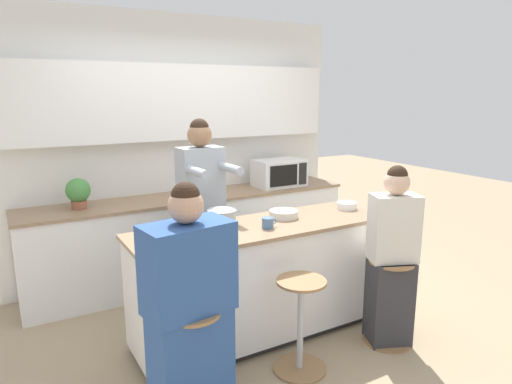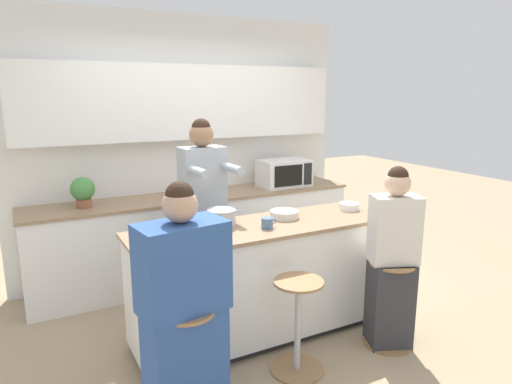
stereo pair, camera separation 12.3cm
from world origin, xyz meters
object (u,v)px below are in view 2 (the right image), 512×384
Objects in this scene: person_seated_near at (392,265)px; potted_plant at (83,191)px; bar_stool_rightmost at (390,302)px; microwave at (284,173)px; kitchen_island at (260,280)px; person_cooking at (204,218)px; banana_bunch at (196,234)px; fruit_bowl at (284,214)px; bar_stool_center at (298,325)px; person_wrapped_blanket at (184,309)px; cooking_pot at (222,218)px; bar_stool_leftmost at (188,360)px; coffee_cup_near at (267,223)px.

person_seated_near reaches higher than potted_plant.
microwave reaches higher than bar_stool_rightmost.
kitchen_island is 1.19× the size of person_cooking.
banana_bunch is (-1.36, 0.55, 0.60)m from bar_stool_rightmost.
potted_plant is at bearing 137.84° from fruit_bowl.
microwave is 1.99× the size of potted_plant.
person_seated_near is at bearing -2.43° from bar_stool_center.
person_wrapped_blanket is 0.67m from banana_bunch.
microwave is (0.20, 1.89, 0.40)m from person_seated_near.
person_seated_near is at bearing -51.40° from fruit_bowl.
cooking_pot is at bearing 31.24° from banana_bunch.
fruit_bowl reaches higher than bar_stool_center.
microwave reaches higher than kitchen_island.
bar_stool_leftmost is 0.48× the size of person_seated_near.
fruit_bowl is at bearing -3.33° from cooking_pot.
bar_stool_leftmost is 0.82m from bar_stool_center.
microwave is (1.02, 1.86, 0.70)m from bar_stool_center.
kitchen_island is 1.83m from potted_plant.
person_wrapped_blanket is 1.01m from coffee_cup_near.
potted_plant reaches higher than bar_stool_rightmost.
person_wrapped_blanket reaches higher than cooking_pot.
person_wrapped_blanket is at bearing -81.83° from potted_plant.
potted_plant is (-0.84, 1.22, 0.06)m from cooking_pot.
banana_bunch is at bearing 174.97° from coffee_cup_near.
person_seated_near is at bearing 0.33° from bar_stool_leftmost.
banana_bunch is (-0.82, -0.14, -0.01)m from fruit_bowl.
person_wrapped_blanket reaches higher than microwave.
person_seated_near is at bearing -31.52° from coffee_cup_near.
fruit_bowl is 0.32m from coffee_cup_near.
fruit_bowl is 0.84× the size of potted_plant.
person_cooking is 0.50m from cooking_pot.
banana_bunch is 0.30× the size of microwave.
bar_stool_rightmost is 0.39× the size of person_cooking.
banana_bunch reaches higher than bar_stool_center.
person_cooking is (-1.04, 1.20, 0.51)m from bar_stool_rightmost.
person_seated_near reaches higher than cooking_pot.
coffee_cup_near is (0.28, -0.22, -0.03)m from cooking_pot.
fruit_bowl reaches higher than bar_stool_leftmost.
banana_bunch is at bearing 136.81° from bar_stool_center.
kitchen_island is 7.30× the size of potted_plant.
person_cooking is at bearing 55.53° from person_wrapped_blanket.
kitchen_island is 0.57m from fruit_bowl.
person_wrapped_blanket is at bearing -117.77° from banana_bunch.
person_wrapped_blanket is 6.16× the size of fruit_bowl.
person_seated_near is at bearing -45.09° from potted_plant.
banana_bunch is (0.29, 0.54, 0.27)m from person_wrapped_blanket.
coffee_cup_near is 1.72m from microwave.
cooking_pot is (0.55, 0.72, 0.64)m from bar_stool_leftmost.
bar_stool_center is 0.95m from banana_bunch.
fruit_bowl is at bearing -47.76° from person_cooking.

